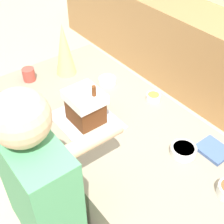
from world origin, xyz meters
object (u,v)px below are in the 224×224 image
candy_bowl_far_left (183,150)px  cookbook (213,150)px  gingerbread_house (85,106)px  decorative_tree (64,50)px  person (49,223)px  baking_tray (86,120)px  candy_bowl_near_tray_left (153,97)px  candy_bowl_center_rear (107,81)px  mug (29,74)px

candy_bowl_far_left → cookbook: bearing=57.5°
gingerbread_house → decorative_tree: size_ratio=0.70×
person → baking_tray: bearing=127.8°
candy_bowl_far_left → person: 0.76m
baking_tray → candy_bowl_near_tray_left: candy_bowl_near_tray_left is taller
candy_bowl_far_left → person: bearing=-101.7°
gingerbread_house → candy_bowl_near_tray_left: bearing=78.5°
cookbook → gingerbread_house: bearing=-146.7°
cookbook → candy_bowl_center_rear: bearing=-175.0°
gingerbread_house → candy_bowl_near_tray_left: 0.47m
candy_bowl_center_rear → decorative_tree: bearing=-151.5°
person → candy_bowl_center_rear: bearing=126.7°
person → candy_bowl_near_tray_left: bearing=106.6°
gingerbread_house → person: bearing=-52.2°
decorative_tree → candy_bowl_center_rear: bearing=28.5°
candy_bowl_far_left → cookbook: (0.09, 0.14, -0.01)m
candy_bowl_center_rear → mug: (-0.36, -0.40, 0.02)m
candy_bowl_center_rear → mug: mug is taller
baking_tray → candy_bowl_far_left: bearing=26.6°
gingerbread_house → person: 0.64m
gingerbread_house → mug: 0.59m
candy_bowl_center_rear → cookbook: 0.84m
decorative_tree → person: person is taller
cookbook → person: size_ratio=0.10×
decorative_tree → candy_bowl_far_left: decorative_tree is taller
mug → gingerbread_house: bearing=7.2°
baking_tray → candy_bowl_near_tray_left: size_ratio=4.26×
baking_tray → decorative_tree: size_ratio=1.04×
decorative_tree → cookbook: size_ratio=2.30×
candy_bowl_far_left → decorative_tree: bearing=-175.2°
baking_tray → mug: mug is taller
mug → candy_bowl_far_left: bearing=16.8°
gingerbread_house → candy_bowl_far_left: bearing=26.6°
candy_bowl_center_rear → mug: size_ratio=1.31×
candy_bowl_near_tray_left → decorative_tree: bearing=-155.2°
baking_tray → gingerbread_house: size_ratio=1.47×
baking_tray → person: 0.61m
baking_tray → decorative_tree: bearing=161.0°
candy_bowl_far_left → mug: bearing=-163.2°
candy_bowl_near_tray_left → person: person is taller
cookbook → person: person is taller
candy_bowl_near_tray_left → candy_bowl_far_left: (0.43, -0.19, 0.00)m
baking_tray → candy_bowl_center_rear: size_ratio=3.31×
decorative_tree → candy_bowl_center_rear: size_ratio=3.19×
baking_tray → cookbook: bearing=33.3°
candy_bowl_far_left → person: size_ratio=0.08×
cookbook → person: 0.91m
decorative_tree → person: (0.87, -0.65, -0.31)m
gingerbread_house → cookbook: size_ratio=1.62×
gingerbread_house → mug: bearing=-172.8°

